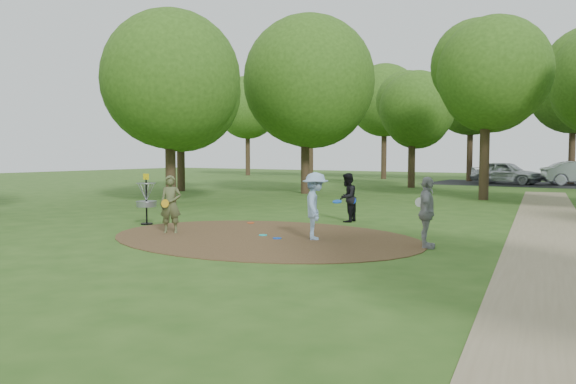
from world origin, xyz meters
The scene contains 14 objects.
ground centered at (0.00, 0.00, 0.00)m, with size 100.00×100.00×0.00m, color #2D5119.
dirt_clearing centered at (0.00, 0.00, 0.01)m, with size 8.40×8.40×0.02m, color #47301C.
footpath centered at (6.50, 2.00, 0.01)m, with size 2.00×40.00×0.01m, color #8C7A5B.
parking_lot centered at (2.00, 30.00, 0.00)m, with size 14.00×8.00×0.01m, color black.
player_observer_with_disc centered at (-2.52, -0.71, 0.78)m, with size 0.68×0.61×1.57m.
player_throwing_with_disc centered at (1.32, 0.38, 0.84)m, with size 1.26×1.26×1.69m.
player_walking_with_disc centered at (0.38, 4.08, 0.77)m, with size 0.64×0.79×1.54m.
player_waiting_with_disc centered at (4.06, 0.67, 0.82)m, with size 0.65×1.03×1.63m.
disc_ground_cyan centered at (-0.14, 0.20, 0.03)m, with size 0.22×0.22×0.02m, color #18C3C3.
disc_ground_blue centered at (0.47, -0.06, 0.03)m, with size 0.22×0.22×0.02m, color blue.
disc_ground_red centered at (-1.93, 2.11, 0.03)m, with size 0.22×0.22×0.02m, color #C23A13.
car_left centered at (0.16, 29.41, 0.79)m, with size 1.87×4.65×1.58m, color #B3B6BB.
disc_golf_basket centered at (-4.50, 0.30, 0.87)m, with size 0.63×0.63×1.54m.
tree_ring centered at (0.61, 9.47, 5.23)m, with size 36.45×45.34×9.09m.
Camera 1 is at (8.14, -11.71, 2.17)m, focal length 35.00 mm.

